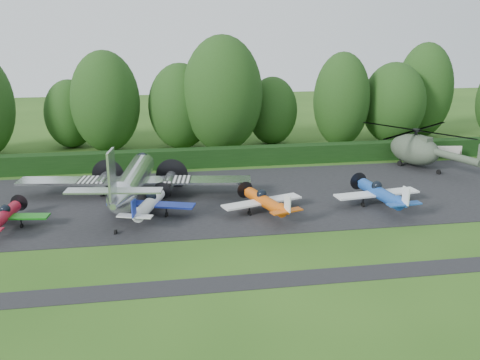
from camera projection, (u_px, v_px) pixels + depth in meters
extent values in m
plane|color=#244A14|center=(238.00, 243.00, 38.25)|extent=(160.00, 160.00, 0.00)
cube|color=black|center=(221.00, 198.00, 47.69)|extent=(70.00, 18.00, 0.01)
cube|color=black|center=(254.00, 282.00, 32.58)|extent=(70.00, 2.00, 0.00)
cube|color=black|center=(208.00, 166.00, 58.09)|extent=(90.00, 1.60, 2.00)
cylinder|color=silver|center=(133.00, 181.00, 46.81)|extent=(2.17, 11.31, 2.17)
cone|color=silver|center=(135.00, 162.00, 52.79)|extent=(2.17, 1.41, 2.17)
cone|color=silver|center=(130.00, 200.00, 40.26)|extent=(2.17, 2.83, 2.17)
sphere|color=black|center=(134.00, 160.00, 51.80)|extent=(1.41, 1.41, 1.41)
cube|color=silver|center=(133.00, 181.00, 47.78)|extent=(20.74, 2.26, 0.21)
cube|color=white|center=(90.00, 181.00, 47.17)|extent=(2.45, 2.36, 0.05)
cube|color=white|center=(176.00, 177.00, 48.33)|extent=(2.45, 2.36, 0.05)
cylinder|color=silver|center=(100.00, 183.00, 47.92)|extent=(1.04, 3.02, 1.04)
cylinder|color=silver|center=(167.00, 180.00, 48.85)|extent=(1.04, 3.02, 1.04)
cylinder|color=black|center=(102.00, 176.00, 49.92)|extent=(3.02, 0.03, 3.02)
cylinder|color=black|center=(167.00, 173.00, 50.85)|extent=(3.02, 0.03, 3.02)
cube|color=silver|center=(129.00, 190.00, 39.25)|extent=(7.07, 1.32, 0.13)
cube|color=silver|center=(128.00, 174.00, 38.60)|extent=(0.17, 2.07, 3.58)
cylinder|color=black|center=(100.00, 195.00, 47.86)|extent=(0.24, 0.85, 0.85)
cylinder|color=black|center=(168.00, 192.00, 48.79)|extent=(0.24, 0.85, 0.85)
cylinder|color=black|center=(131.00, 232.00, 39.80)|extent=(0.17, 0.41, 0.41)
cylinder|color=maroon|center=(3.00, 217.00, 40.35)|extent=(0.89, 5.10, 0.89)
sphere|color=black|center=(4.00, 209.00, 40.76)|extent=(0.78, 0.78, 0.78)
cube|color=#11680F|center=(5.00, 217.00, 40.83)|extent=(6.49, 1.21, 0.13)
cylinder|color=black|center=(13.00, 203.00, 43.46)|extent=(1.39, 0.02, 1.39)
cylinder|color=black|center=(22.00, 225.00, 41.05)|extent=(0.13, 0.41, 0.41)
cylinder|color=black|center=(12.00, 217.00, 42.88)|extent=(0.11, 0.37, 0.37)
cylinder|color=silver|center=(149.00, 204.00, 42.81)|extent=(0.98, 5.60, 0.98)
sphere|color=black|center=(149.00, 197.00, 43.26)|extent=(0.86, 0.86, 0.86)
cube|color=#1B2DA3|center=(149.00, 204.00, 43.34)|extent=(7.13, 1.32, 0.14)
cube|color=silver|center=(149.00, 216.00, 39.56)|extent=(2.65, 0.71, 0.10)
cube|color=#1B2DA3|center=(148.00, 208.00, 39.27)|extent=(0.10, 0.82, 1.32)
cylinder|color=black|center=(149.00, 191.00, 46.23)|extent=(1.53, 0.02, 1.53)
cylinder|color=black|center=(133.00, 215.00, 43.17)|extent=(0.14, 0.45, 0.45)
cylinder|color=black|center=(166.00, 213.00, 43.58)|extent=(0.14, 0.45, 0.45)
cylinder|color=black|center=(150.00, 205.00, 45.59)|extent=(0.12, 0.41, 0.41)
cylinder|color=#CB520B|center=(265.00, 202.00, 43.55)|extent=(0.96, 5.47, 0.96)
sphere|color=black|center=(264.00, 194.00, 43.98)|extent=(0.84, 0.84, 0.84)
cube|color=white|center=(264.00, 201.00, 44.06)|extent=(6.97, 1.29, 0.14)
cube|color=#CB520B|center=(274.00, 213.00, 40.37)|extent=(2.59, 0.70, 0.10)
cube|color=white|center=(275.00, 205.00, 40.09)|extent=(0.10, 0.80, 1.29)
cylinder|color=black|center=(257.00, 189.00, 46.89)|extent=(1.49, 0.02, 1.49)
cylinder|color=black|center=(249.00, 212.00, 43.90)|extent=(0.14, 0.44, 0.44)
cylinder|color=black|center=(280.00, 210.00, 44.30)|extent=(0.14, 0.44, 0.44)
cylinder|color=black|center=(259.00, 202.00, 46.26)|extent=(0.12, 0.40, 0.40)
cylinder|color=#1A479D|center=(380.00, 194.00, 45.26)|extent=(1.03, 5.92, 1.03)
sphere|color=black|center=(378.00, 186.00, 45.73)|extent=(0.90, 0.90, 0.90)
cube|color=white|center=(378.00, 193.00, 45.81)|extent=(7.54, 1.40, 0.15)
cube|color=#1A479D|center=(399.00, 204.00, 41.82)|extent=(2.80, 0.75, 0.11)
cube|color=white|center=(401.00, 196.00, 41.52)|extent=(0.11, 0.86, 1.40)
cylinder|color=black|center=(363.00, 181.00, 48.87)|extent=(1.62, 0.02, 1.62)
cylinder|color=black|center=(362.00, 204.00, 45.63)|extent=(0.15, 0.47, 0.47)
cylinder|color=black|center=(393.00, 203.00, 46.07)|extent=(0.15, 0.47, 0.47)
cylinder|color=black|center=(367.00, 195.00, 48.19)|extent=(0.13, 0.43, 0.43)
ellipsoid|color=#3C4938|center=(414.00, 150.00, 57.30)|extent=(3.37, 6.17, 3.22)
cylinder|color=#3C4938|center=(438.00, 158.00, 52.62)|extent=(0.75, 6.47, 0.75)
cube|color=#3C4938|center=(457.00, 156.00, 49.18)|extent=(0.13, 0.97, 1.73)
cylinder|color=black|center=(416.00, 135.00, 56.83)|extent=(0.32, 0.32, 0.86)
cylinder|color=black|center=(416.00, 130.00, 56.69)|extent=(0.75, 0.75, 0.27)
cylinder|color=black|center=(416.00, 130.00, 56.69)|extent=(12.94, 12.94, 0.06)
cube|color=#3C4938|center=(419.00, 140.00, 56.13)|extent=(0.97, 2.16, 0.75)
ellipsoid|color=black|center=(407.00, 145.00, 58.90)|extent=(2.05, 2.05, 1.84)
cylinder|color=black|center=(400.00, 162.00, 58.42)|extent=(0.19, 0.60, 0.60)
cylinder|color=black|center=(418.00, 162.00, 58.75)|extent=(0.19, 0.60, 0.60)
cylinder|color=black|center=(429.00, 173.00, 54.52)|extent=(0.17, 0.52, 0.52)
cylinder|color=#3F3326|center=(437.00, 156.00, 60.39)|extent=(0.11, 0.11, 1.08)
cylinder|color=#3F3326|center=(459.00, 155.00, 60.81)|extent=(0.11, 0.11, 1.08)
cube|color=silver|center=(449.00, 150.00, 60.42)|extent=(2.88, 0.07, 0.90)
cylinder|color=black|center=(72.00, 136.00, 66.37)|extent=(0.70, 0.70, 2.75)
ellipsoid|color=#213E13|center=(70.00, 114.00, 65.55)|extent=(6.20, 6.20, 8.41)
cylinder|color=black|center=(181.00, 135.00, 65.70)|extent=(0.70, 0.70, 3.41)
ellipsoid|color=#213E13|center=(180.00, 106.00, 64.69)|extent=(7.70, 7.70, 10.42)
cylinder|color=black|center=(391.00, 130.00, 68.52)|extent=(0.70, 0.70, 3.37)
ellipsoid|color=#213E13|center=(394.00, 103.00, 67.52)|extent=(7.93, 7.93, 10.30)
cylinder|color=black|center=(272.00, 133.00, 68.16)|extent=(0.70, 0.70, 2.79)
ellipsoid|color=#213E13|center=(272.00, 111.00, 67.33)|extent=(6.28, 6.28, 8.54)
cylinder|color=black|center=(340.00, 131.00, 66.97)|extent=(0.70, 0.70, 3.81)
ellipsoid|color=#213E13|center=(342.00, 100.00, 65.84)|extent=(6.93, 6.93, 11.64)
cylinder|color=black|center=(223.00, 133.00, 64.18)|extent=(0.70, 0.70, 4.50)
ellipsoid|color=#213E13|center=(222.00, 94.00, 62.84)|extent=(9.45, 9.45, 13.74)
cylinder|color=black|center=(108.00, 135.00, 64.21)|extent=(0.70, 0.70, 3.93)
ellipsoid|color=#213E13|center=(105.00, 102.00, 63.05)|extent=(8.10, 8.10, 12.00)
cylinder|color=black|center=(421.00, 122.00, 72.30)|extent=(0.70, 0.70, 4.10)
ellipsoid|color=#213E13|center=(424.00, 90.00, 71.08)|extent=(7.37, 7.37, 12.54)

